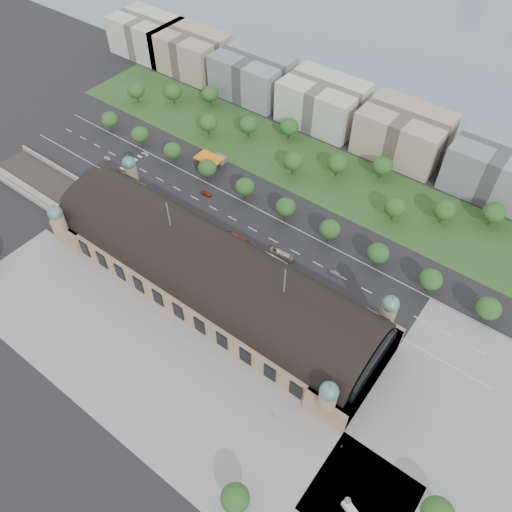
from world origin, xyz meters
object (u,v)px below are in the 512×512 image
Objects in this scene: parked_car_2 at (140,198)px; pedestrian_2 at (342,446)px; traffic_car_0 at (107,158)px; van_east at (350,509)px; advertising_column at (347,502)px; traffic_car_6 at (388,312)px; parked_car_0 at (147,195)px; traffic_car_1 at (146,154)px; traffic_car_4 at (240,238)px; parked_car_5 at (181,214)px; parked_car_1 at (130,190)px; bus_mid at (281,254)px; parked_car_6 at (200,229)px; bus_east at (275,261)px; traffic_car_2 at (178,207)px; bus_west at (237,240)px; traffic_car_3 at (207,194)px; traffic_car_5 at (335,273)px; pedestrian_0 at (274,416)px; petrol_station at (215,159)px; parked_car_3 at (165,213)px; parked_car_4 at (202,232)px.

parked_car_2 is 2.93× the size of pedestrian_2.
traffic_car_0 is 0.63× the size of van_east.
van_east is 2.03m from advertising_column.
advertising_column is at bearing 47.07° from parked_car_2.
parked_car_0 is at bearing -82.98° from traffic_car_6.
traffic_car_1 is 0.76× the size of traffic_car_6.
parked_car_5 is (-32.10, -4.56, 0.12)m from traffic_car_4.
bus_mid is at bearing 65.81° from parked_car_1.
traffic_car_6 is 128.60m from parked_car_0.
parked_car_6 is 132.10m from van_east.
traffic_car_0 is 115.00m from bus_east.
pedestrian_2 is at bearing 66.23° from traffic_car_2.
bus_west is (-72.94, -5.84, 1.02)m from traffic_car_6.
bus_east is at bearing 51.99° from pedestrian_2.
traffic_car_3 reaches higher than traffic_car_5.
bus_mid reaches higher than parked_car_0.
pedestrian_0 is at bearing -134.42° from bus_west.
parked_car_1 reaches higher than traffic_car_4.
parked_car_1 is 46.12m from parked_car_6.
traffic_car_4 is 0.30× the size of bus_west.
traffic_car_6 is 2.91× the size of pedestrian_2.
parked_car_5 is at bearing 92.53° from bus_west.
bus_mid reaches higher than parked_car_6.
pedestrian_2 is at bearing -34.62° from petrol_station.
parked_car_0 is (-9.98, -40.28, -2.24)m from petrol_station.
traffic_car_0 is 0.97× the size of parked_car_3.
traffic_car_6 is 1.01× the size of parked_car_1.
traffic_car_5 is 46.31m from bus_west.
traffic_car_1 is 52.98m from parked_car_5.
petrol_station reaches higher than advertising_column.
parked_car_2 is 163.57m from advertising_column.
traffic_car_5 is at bearing 78.31° from parked_car_5.
traffic_car_2 is at bearing 78.48° from parked_car_0.
van_east reaches higher than parked_car_6.
parked_car_3 is at bearing 147.06° from pedestrian_0.
parked_car_4 reaches higher than traffic_car_6.
bus_mid is (53.15, -11.37, 0.71)m from traffic_car_3.
traffic_car_3 is 24.34m from parked_car_6.
parked_car_4 is (28.55, -43.37, -2.18)m from petrol_station.
traffic_car_2 is 1.18× the size of parked_car_0.
advertising_column is at bearing 42.37° from parked_car_5.
bus_east is at bearing -91.98° from bus_west.
parked_car_4 is 112.65m from pedestrian_2.
traffic_car_2 is at bearing -77.55° from petrol_station.
traffic_car_2 is 0.40× the size of bus_west.
traffic_car_3 is at bearing 92.08° from parked_car_1.
bus_west reaches higher than traffic_car_1.
bus_west is at bearing 145.14° from advertising_column.
parked_car_0 is 9.72m from parked_car_1.
parked_car_6 is 0.43× the size of bus_east.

